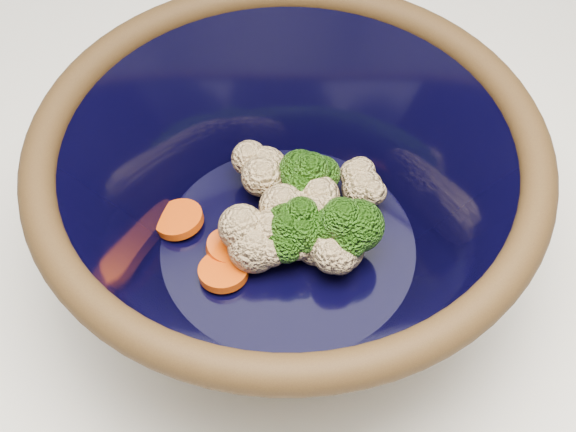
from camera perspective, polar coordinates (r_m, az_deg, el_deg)
counter at (r=1.00m, az=0.08°, el=-12.90°), size 1.20×1.20×0.90m
mixing_bowl at (r=0.49m, az=0.00°, el=0.90°), size 0.32×0.32×0.13m
vegetable_pile at (r=0.51m, az=0.71°, el=-0.25°), size 0.15×0.11×0.05m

